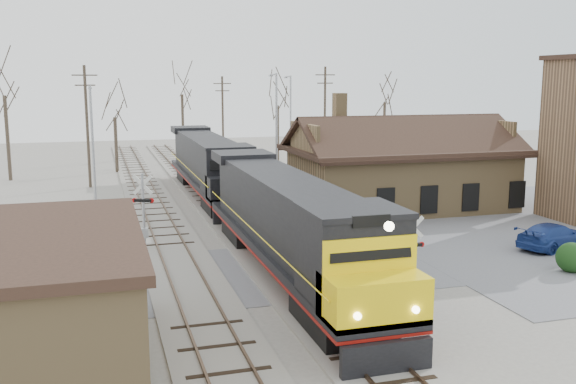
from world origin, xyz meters
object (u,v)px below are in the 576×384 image
object	(u,v)px
depot	(401,174)
locomotive_trailing	(209,165)
parked_car	(554,236)
locomotive_lead	(291,226)

from	to	relation	value
depot	locomotive_trailing	world-z (taller)	depot
depot	locomotive_trailing	size ratio (longest dim) A/B	0.72
locomotive_trailing	parked_car	xyz separation A→B (m)	(14.82, -20.15, -1.79)
locomotive_trailing	parked_car	size ratio (longest dim) A/B	4.54
locomotive_lead	locomotive_trailing	bearing A→B (deg)	90.00
locomotive_trailing	parked_car	world-z (taller)	locomotive_trailing
locomotive_lead	parked_car	xyz separation A→B (m)	(14.82, 1.22, -1.79)
depot	parked_car	world-z (taller)	depot
locomotive_trailing	locomotive_lead	bearing A→B (deg)	-90.00
depot	locomotive_lead	xyz separation A→B (m)	(-11.99, -13.48, 0.06)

